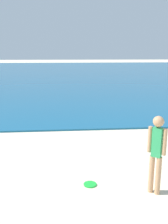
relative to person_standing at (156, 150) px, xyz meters
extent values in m
cube|color=#14567F|center=(-1.50, 34.07, -0.84)|extent=(160.00, 60.00, 0.06)
cylinder|color=tan|center=(0.05, -0.04, -0.50)|extent=(0.10, 0.10, 0.75)
cylinder|color=tan|center=(-0.05, 0.04, -0.50)|extent=(0.10, 0.10, 0.75)
cube|color=#2DA35B|center=(0.00, 0.00, 0.16)|extent=(0.20, 0.19, 0.56)
sphere|color=tan|center=(0.00, 0.00, 0.56)|extent=(0.20, 0.20, 0.20)
cylinder|color=tan|center=(0.11, -0.09, 0.19)|extent=(0.07, 0.07, 0.50)
cylinder|color=tan|center=(-0.11, 0.09, 0.19)|extent=(0.07, 0.07, 0.50)
cylinder|color=green|center=(-1.19, 0.39, -0.86)|extent=(0.27, 0.27, 0.03)
camera|label=1|loc=(-1.72, -4.25, 1.77)|focal=40.36mm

